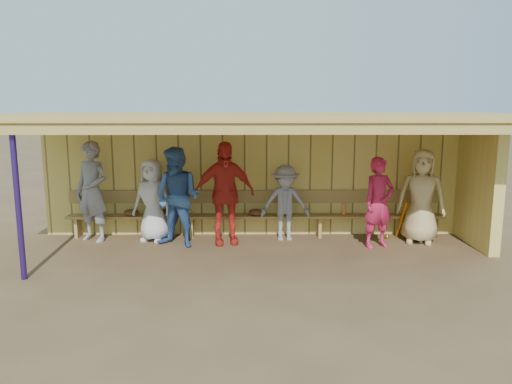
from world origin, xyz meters
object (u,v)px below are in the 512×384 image
player_g (379,203)px  player_b (153,200)px  player_c (178,197)px  bench (256,211)px  player_e (285,203)px  player_h (421,196)px  player_a (92,192)px  player_d (224,193)px

player_g → player_b: bearing=152.2°
player_c → bench: size_ratio=0.25×
player_c → player_e: size_ratio=1.26×
player_g → player_h: size_ratio=0.93×
player_g → bench: (-2.29, 0.81, -0.32)m
player_b → player_e: player_b is taller
player_a → player_b: bearing=23.6°
player_e → player_h: (2.61, -0.20, 0.17)m
player_a → player_e: size_ratio=1.32×
player_a → player_h: (6.38, -0.18, -0.07)m
player_d → player_g: player_d is taller
player_a → bench: size_ratio=0.26×
bench → player_b: bearing=-170.6°
player_c → bench: 1.69m
player_c → player_g: bearing=22.2°
player_d → player_e: 1.23m
player_c → player_g: 3.76m
player_g → player_h: player_h is taller
player_b → player_g: player_g is taller
player_a → player_e: 3.77m
player_d → bench: 0.93m
player_b → player_g: (4.31, -0.48, 0.04)m
player_d → player_b: bearing=160.3°
player_h → bench: 3.25m
player_g → player_c: bearing=157.2°
bench → player_c: bearing=-153.7°
player_c → player_h: player_c is taller
player_c → player_a: bearing=-169.8°
player_b → player_e: 2.60m
player_d → player_h: bearing=-11.0°
player_a → player_d: player_d is taller
player_a → player_e: (3.77, 0.01, -0.24)m
player_h → bench: bearing=-169.8°
bench → player_g: bearing=-19.5°
bench → player_a: bearing=-174.3°
player_h → player_g: bearing=-142.0°
player_e → player_d: bearing=-171.5°
player_h → player_c: bearing=-158.1°
player_b → player_g: bearing=10.6°
player_c → player_d: 0.88m
player_d → bench: player_d is taller
player_g → player_h: 0.95m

